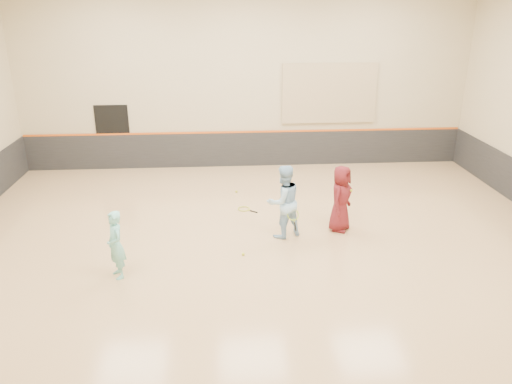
{
  "coord_description": "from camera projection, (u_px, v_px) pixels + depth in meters",
  "views": [
    {
      "loc": [
        -0.87,
        -10.67,
        5.43
      ],
      "look_at": [
        -0.08,
        0.4,
        1.15
      ],
      "focal_mm": 35.0,
      "sensor_mm": 36.0,
      "label": 1
    }
  ],
  "objects": [
    {
      "name": "wainscot_back",
      "position": [
        247.0,
        149.0,
        17.28
      ],
      "size": [
        14.9,
        0.04,
        1.2
      ],
      "primitive_type": "cube",
      "color": "#232326",
      "rests_on": "floor"
    },
    {
      "name": "instructor",
      "position": [
        283.0,
        202.0,
        11.97
      ],
      "size": [
        1.09,
        0.99,
        1.82
      ],
      "primitive_type": "imported",
      "rotation": [
        0.0,
        0.0,
        3.57
      ],
      "color": "#9CCAF2",
      "rests_on": "floor"
    },
    {
      "name": "ball_in_hand",
      "position": [
        351.0,
        190.0,
        12.11
      ],
      "size": [
        0.07,
        0.07,
        0.07
      ],
      "primitive_type": "sphere",
      "color": "gold",
      "rests_on": "young_man"
    },
    {
      "name": "ball_under_racket",
      "position": [
        243.0,
        254.0,
        11.33
      ],
      "size": [
        0.07,
        0.07,
        0.07
      ],
      "primitive_type": "sphere",
      "color": "yellow",
      "rests_on": "floor"
    },
    {
      "name": "held_racket",
      "position": [
        293.0,
        215.0,
        11.86
      ],
      "size": [
        0.4,
        0.4,
        0.56
      ],
      "primitive_type": null,
      "color": "#A0C52B",
      "rests_on": "instructor"
    },
    {
      "name": "acoustic_panel",
      "position": [
        329.0,
        93.0,
        16.77
      ],
      "size": [
        3.2,
        0.08,
        2.0
      ],
      "primitive_type": "cube",
      "color": "tan",
      "rests_on": "wall_back"
    },
    {
      "name": "spare_racket",
      "position": [
        244.0,
        209.0,
        13.84
      ],
      "size": [
        0.75,
        0.75,
        0.04
      ],
      "primitive_type": null,
      "color": "gold",
      "rests_on": "floor"
    },
    {
      "name": "ball_beside_spare",
      "position": [
        236.0,
        192.0,
        15.04
      ],
      "size": [
        0.07,
        0.07,
        0.07
      ],
      "primitive_type": "sphere",
      "color": "gold",
      "rests_on": "floor"
    },
    {
      "name": "girl",
      "position": [
        116.0,
        245.0,
        10.23
      ],
      "size": [
        0.56,
        0.64,
        1.47
      ],
      "primitive_type": "imported",
      "rotation": [
        0.0,
        0.0,
        -1.07
      ],
      "color": "#79D2CE",
      "rests_on": "floor"
    },
    {
      "name": "doorway",
      "position": [
        114.0,
        138.0,
        16.81
      ],
      "size": [
        1.1,
        0.05,
        2.2
      ],
      "primitive_type": "cube",
      "color": "black",
      "rests_on": "floor"
    },
    {
      "name": "accent_stripe",
      "position": [
        247.0,
        132.0,
        17.05
      ],
      "size": [
        14.9,
        0.03,
        0.06
      ],
      "primitive_type": "cube",
      "color": "#D85914",
      "rests_on": "wall_back"
    },
    {
      "name": "young_man",
      "position": [
        341.0,
        198.0,
        12.34
      ],
      "size": [
        0.89,
        0.98,
        1.68
      ],
      "primitive_type": "imported",
      "rotation": [
        0.0,
        0.0,
        1.0
      ],
      "color": "maroon",
      "rests_on": "floor"
    },
    {
      "name": "room",
      "position": [
        261.0,
        211.0,
        11.65
      ],
      "size": [
        15.04,
        12.04,
        6.22
      ],
      "color": "tan",
      "rests_on": "ground"
    }
  ]
}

